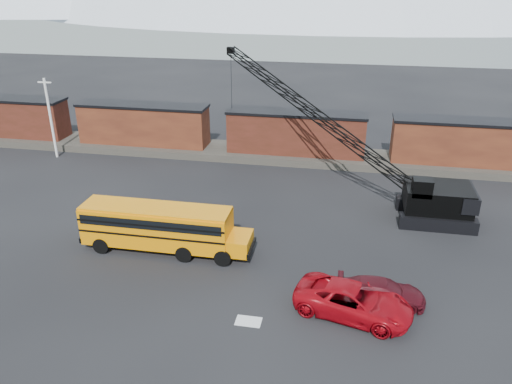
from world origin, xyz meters
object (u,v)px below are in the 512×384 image
red_pickup (353,301)px  maroon_suv (381,292)px  school_bus (162,226)px  crawler_crane (312,112)px

red_pickup → maroon_suv: red_pickup is taller
red_pickup → maroon_suv: size_ratio=1.29×
school_bus → maroon_suv: (14.28, -3.29, -1.07)m
red_pickup → maroon_suv: 2.08m
school_bus → red_pickup: school_bus is taller
school_bus → maroon_suv: size_ratio=2.35×
maroon_suv → crawler_crane: bearing=16.7°
school_bus → maroon_suv: 14.70m
school_bus → crawler_crane: size_ratio=0.54×
red_pickup → crawler_crane: bearing=26.6°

